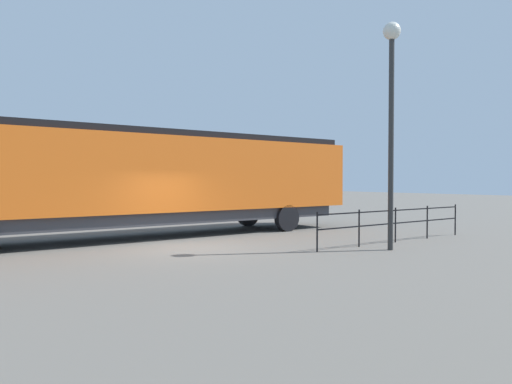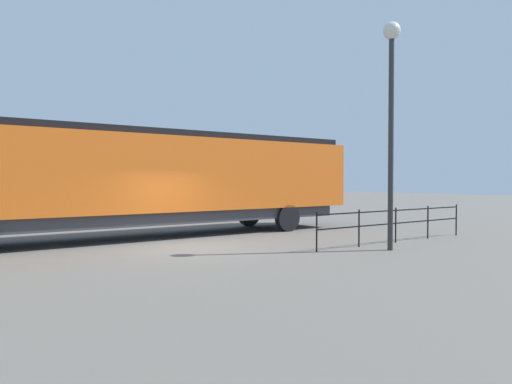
# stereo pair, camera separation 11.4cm
# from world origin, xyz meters

# --- Properties ---
(ground_plane) EXTENTS (120.00, 120.00, 0.00)m
(ground_plane) POSITION_xyz_m (0.00, 0.00, 0.00)
(ground_plane) COLOR #666059
(locomotive) EXTENTS (3.12, 17.50, 3.93)m
(locomotive) POSITION_xyz_m (-3.39, 0.53, 2.23)
(locomotive) COLOR orange
(locomotive) RESTS_ON ground_plane
(lamp_post) EXTENTS (0.53, 0.53, 6.88)m
(lamp_post) POSITION_xyz_m (3.94, 4.81, 4.83)
(lamp_post) COLOR #2D2D2D
(lamp_post) RESTS_ON ground_plane
(platform_fence) EXTENTS (0.05, 7.36, 1.19)m
(platform_fence) POSITION_xyz_m (2.91, 6.39, 0.77)
(platform_fence) COLOR black
(platform_fence) RESTS_ON ground_plane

